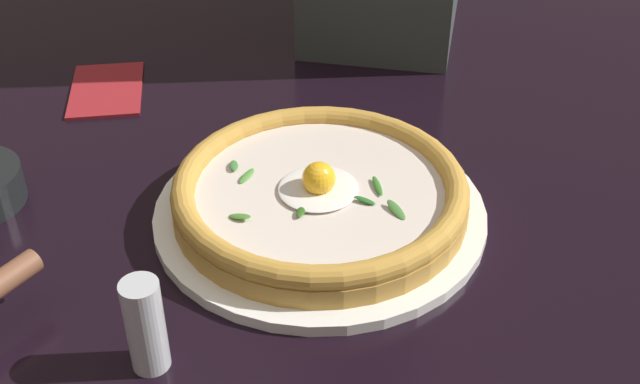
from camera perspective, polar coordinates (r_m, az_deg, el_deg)
ground_plane at (r=0.82m, az=-1.44°, el=-3.63°), size 2.40×2.40×0.03m
pizza_plate at (r=0.83m, az=0.00°, el=-1.45°), size 0.34×0.34×0.01m
pizza at (r=0.81m, az=-0.00°, el=-0.02°), size 0.30×0.30×0.06m
folded_napkin at (r=1.09m, az=-14.77°, el=7.06°), size 0.17×0.15×0.01m
pepper_shaker at (r=0.67m, az=-12.16°, el=-9.16°), size 0.03×0.03×0.09m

